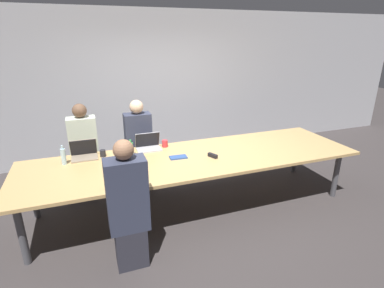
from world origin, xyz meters
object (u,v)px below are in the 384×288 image
(person_far_midleft, at_px, (139,146))
(bottle_far_midleft, at_px, (131,149))
(cup_far_midleft, at_px, (165,144))
(stapler, at_px, (213,156))
(laptop_near_left, at_px, (123,180))
(person_far_left, at_px, (85,152))
(cup_far_left, at_px, (103,153))
(laptop_far_midleft, at_px, (148,144))
(bottle_far_left, at_px, (63,156))
(laptop_far_left, at_px, (84,152))
(person_near_left, at_px, (128,208))

(person_far_midleft, xyz_separation_m, bottle_far_midleft, (-0.20, -0.53, 0.17))
(cup_far_midleft, bearing_deg, stapler, -51.16)
(laptop_near_left, bearing_deg, person_far_midleft, -107.25)
(person_far_left, xyz_separation_m, bottle_far_midleft, (0.60, -0.58, 0.18))
(laptop_near_left, bearing_deg, cup_far_midleft, -126.22)
(cup_far_left, bearing_deg, laptop_far_midleft, 5.61)
(cup_far_left, bearing_deg, bottle_far_left, -167.75)
(laptop_far_left, bearing_deg, person_near_left, -74.64)
(laptop_far_left, distance_m, bottle_far_midleft, 0.62)
(laptop_far_left, distance_m, laptop_near_left, 1.07)
(laptop_near_left, height_order, person_far_midleft, person_far_midleft)
(bottle_far_left, bearing_deg, laptop_far_midleft, 8.50)
(person_far_left, xyz_separation_m, laptop_far_midleft, (0.88, -0.41, 0.15))
(laptop_far_left, bearing_deg, cup_far_left, -10.21)
(person_near_left, height_order, cup_far_midleft, person_near_left)
(bottle_far_left, distance_m, person_near_left, 1.36)
(person_near_left, bearing_deg, cup_far_midleft, -119.00)
(laptop_far_midleft, relative_size, bottle_far_midleft, 1.54)
(cup_far_midleft, bearing_deg, cup_far_left, -175.53)
(cup_far_midleft, bearing_deg, bottle_far_midleft, -161.63)
(laptop_far_midleft, xyz_separation_m, cup_far_midleft, (0.25, 0.01, -0.02))
(bottle_far_left, height_order, person_far_midleft, person_far_midleft)
(laptop_near_left, height_order, person_near_left, person_near_left)
(person_near_left, relative_size, cup_far_midleft, 14.06)
(bottle_far_midleft, distance_m, stapler, 1.12)
(bottle_far_midleft, xyz_separation_m, stapler, (1.03, -0.44, -0.07))
(person_far_left, bearing_deg, person_near_left, -78.39)
(laptop_far_left, distance_m, laptop_far_midleft, 0.88)
(laptop_far_left, bearing_deg, bottle_far_left, -149.16)
(laptop_far_left, distance_m, person_far_midleft, 0.90)
(person_far_left, xyz_separation_m, cup_far_midleft, (1.13, -0.41, 0.13))
(laptop_far_left, bearing_deg, person_far_midleft, 25.46)
(person_far_midleft, distance_m, stapler, 1.28)
(person_far_left, height_order, laptop_near_left, person_far_left)
(laptop_far_midleft, bearing_deg, cup_far_midleft, 1.56)
(laptop_far_left, bearing_deg, stapler, -19.96)
(laptop_near_left, height_order, bottle_far_midleft, laptop_near_left)
(laptop_near_left, relative_size, person_near_left, 0.24)
(laptop_far_left, height_order, bottle_far_midleft, laptop_far_left)
(person_far_left, xyz_separation_m, person_far_midleft, (0.80, -0.05, 0.00))
(laptop_near_left, bearing_deg, laptop_far_midleft, -116.24)
(cup_far_left, bearing_deg, person_far_midleft, 36.89)
(bottle_far_left, bearing_deg, person_near_left, -62.71)
(laptop_far_left, relative_size, person_far_left, 0.24)
(cup_far_left, relative_size, laptop_far_midleft, 0.26)
(cup_far_left, distance_m, bottle_far_left, 0.50)
(person_far_left, height_order, person_far_midleft, person_far_midleft)
(person_far_midleft, height_order, cup_far_midleft, person_far_midleft)
(cup_far_left, relative_size, cup_far_midleft, 0.92)
(cup_far_left, distance_m, stapler, 1.50)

